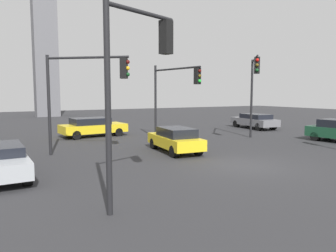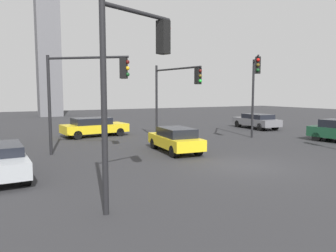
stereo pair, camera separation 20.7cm
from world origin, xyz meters
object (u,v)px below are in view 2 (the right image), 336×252
(traffic_light_1, at_px, (85,82))
(car_2, at_px, (175,139))
(car_5, at_px, (0,160))
(traffic_light_0, at_px, (255,80))
(car_3, at_px, (256,121))
(traffic_light_4, at_px, (135,65))
(car_1, at_px, (94,126))
(traffic_light_2, at_px, (176,86))

(traffic_light_1, relative_size, car_2, 1.21)
(car_5, bearing_deg, car_2, 98.64)
(traffic_light_0, xyz_separation_m, car_3, (5.58, 5.63, -3.34))
(traffic_light_4, height_order, car_1, traffic_light_4)
(traffic_light_1, distance_m, car_1, 8.28)
(traffic_light_4, relative_size, car_1, 1.16)
(car_2, bearing_deg, car_3, -56.19)
(traffic_light_0, height_order, car_1, traffic_light_0)
(car_5, bearing_deg, traffic_light_2, 113.94)
(traffic_light_1, height_order, traffic_light_2, traffic_light_2)
(traffic_light_0, bearing_deg, car_2, -41.59)
(car_2, distance_m, car_5, 8.66)
(car_1, bearing_deg, traffic_light_2, -55.20)
(traffic_light_1, xyz_separation_m, traffic_light_4, (-0.52, -7.81, 0.22))
(traffic_light_2, relative_size, car_1, 1.06)
(traffic_light_2, distance_m, traffic_light_4, 12.33)
(traffic_light_0, height_order, traffic_light_1, traffic_light_0)
(car_1, bearing_deg, traffic_light_0, -45.00)
(traffic_light_2, xyz_separation_m, car_3, (10.26, 3.21, -2.95))
(traffic_light_2, xyz_separation_m, car_5, (-10.49, -5.06, -2.98))
(traffic_light_0, relative_size, car_2, 1.32)
(traffic_light_4, bearing_deg, car_5, 103.94)
(traffic_light_0, relative_size, car_3, 1.15)
(traffic_light_4, bearing_deg, traffic_light_1, 65.81)
(traffic_light_2, bearing_deg, car_2, -40.61)
(car_1, bearing_deg, traffic_light_1, -112.58)
(car_1, bearing_deg, car_2, -80.45)
(traffic_light_2, relative_size, car_2, 1.22)
(traffic_light_2, bearing_deg, car_5, -75.32)
(traffic_light_1, xyz_separation_m, car_5, (-3.98, -2.74, -3.07))
(traffic_light_4, distance_m, car_3, 22.08)
(traffic_light_2, height_order, car_1, traffic_light_2)
(traffic_light_0, xyz_separation_m, traffic_light_4, (-11.71, -7.70, -0.07))
(car_1, bearing_deg, car_3, -12.11)
(traffic_light_4, xyz_separation_m, car_5, (-3.46, 5.07, -3.30))
(traffic_light_1, bearing_deg, traffic_light_0, 37.70)
(car_1, relative_size, car_2, 1.15)
(traffic_light_1, height_order, car_1, traffic_light_1)
(traffic_light_1, relative_size, car_5, 1.18)
(car_1, xyz_separation_m, car_2, (2.20, -8.51, -0.02))
(car_1, height_order, car_3, car_1)
(traffic_light_1, bearing_deg, car_1, 110.59)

